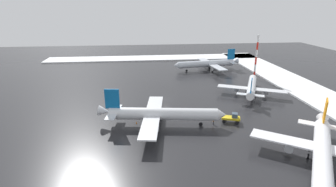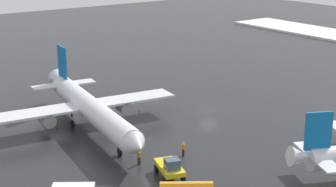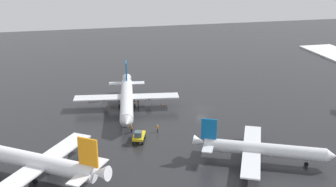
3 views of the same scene
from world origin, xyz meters
The scene contains 11 objects.
ground_plane centered at (0.00, 0.00, 0.00)m, with size 240.00×240.00×0.00m, color #232326.
airplane_far_rear centered at (-18.36, 3.20, 3.10)m, with size 26.35×31.61×9.40m.
airplane_foreground_jet centered at (-38.88, -25.02, 3.11)m, with size 27.43×23.61×9.41m.
airplane_parked_portside centered at (2.27, -29.06, 2.60)m, with size 24.82×21.09×7.85m.
pushback_tug centered at (-18.43, -15.15, 1.28)m, with size 3.50×5.05×2.50m.
ground_crew_near_tug centered at (-15.25, 5.11, 0.97)m, with size 0.36×0.36×1.71m.
ground_crew_by_nose_gear centered at (-13.65, -11.29, 0.97)m, with size 0.36×0.36×1.71m.
ground_crew_beside_wing centered at (-19.20, -10.16, 0.97)m, with size 0.36×0.36×1.71m.
traffic_cone_near_nose centered at (-16.62, 9.11, 0.28)m, with size 0.36×0.36×0.55m, color orange.
traffic_cone_mid_line centered at (-21.76, 6.62, 0.28)m, with size 0.36×0.36×0.55m, color orange.
traffic_cone_wingtip_side centered at (-9.05, 5.25, 0.28)m, with size 0.36×0.36×0.55m, color orange.
Camera 3 is at (-30.66, -94.00, 37.96)m, focal length 45.00 mm.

